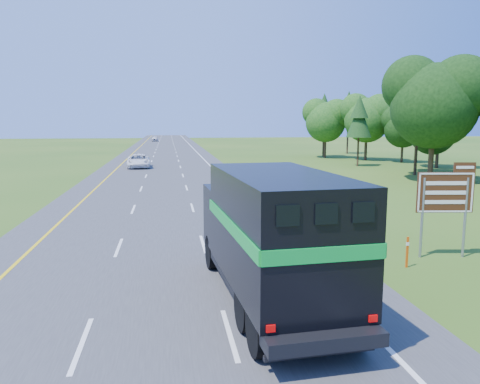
# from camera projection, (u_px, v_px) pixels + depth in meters

# --- Properties ---
(ground) EXTENTS (300.00, 300.00, 0.00)m
(ground) POSITION_uv_depth(u_px,v_px,m) (155.00, 384.00, 9.78)
(ground) COLOR #274E14
(ground) RESTS_ON ground
(road) EXTENTS (15.00, 260.00, 0.04)m
(road) POSITION_uv_depth(u_px,v_px,m) (165.00, 165.00, 58.63)
(road) COLOR #38383A
(road) RESTS_ON ground
(lane_markings) EXTENTS (11.15, 260.00, 0.01)m
(lane_markings) POSITION_uv_depth(u_px,v_px,m) (165.00, 165.00, 58.63)
(lane_markings) COLOR yellow
(lane_markings) RESTS_ON road
(tree_wall_right) EXTENTS (16.00, 100.00, 12.00)m
(tree_wall_right) POSITION_uv_depth(u_px,v_px,m) (454.00, 115.00, 42.13)
(tree_wall_right) COLOR #103B11
(tree_wall_right) RESTS_ON ground
(horse_truck) EXTENTS (3.38, 9.20, 4.00)m
(horse_truck) POSITION_uv_depth(u_px,v_px,m) (271.00, 233.00, 13.81)
(horse_truck) COLOR black
(horse_truck) RESTS_ON road
(white_suv) EXTENTS (2.94, 5.81, 1.57)m
(white_suv) POSITION_uv_depth(u_px,v_px,m) (139.00, 161.00, 55.15)
(white_suv) COLOR white
(white_suv) RESTS_ON road
(far_car) EXTENTS (1.72, 4.16, 1.41)m
(far_car) POSITION_uv_depth(u_px,v_px,m) (155.00, 139.00, 128.14)
(far_car) COLOR silver
(far_car) RESTS_ON road
(exit_sign) EXTENTS (2.26, 0.39, 3.85)m
(exit_sign) POSITION_uv_depth(u_px,v_px,m) (446.00, 196.00, 18.56)
(exit_sign) COLOR gray
(exit_sign) RESTS_ON ground
(delineator) EXTENTS (0.10, 0.05, 1.18)m
(delineator) POSITION_uv_depth(u_px,v_px,m) (407.00, 251.00, 17.50)
(delineator) COLOR #DF4B0B
(delineator) RESTS_ON ground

